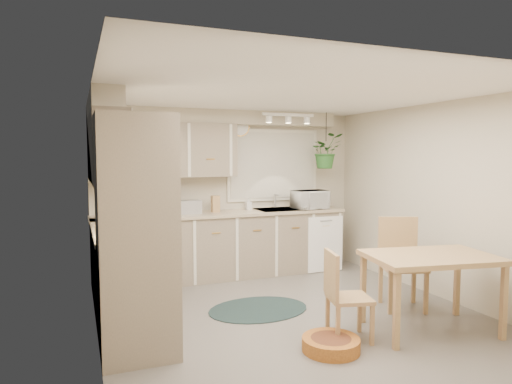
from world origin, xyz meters
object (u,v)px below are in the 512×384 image
Objects in this scene: dining_table at (430,293)px; braided_rug at (258,309)px; microwave at (310,198)px; chair_left at (350,296)px; chair_back at (403,264)px; pet_bed at (331,344)px.

braided_rug is (-1.36, 1.21, -0.38)m from dining_table.
braided_rug is at bearing -139.68° from microwave.
chair_left is 0.83× the size of chair_back.
chair_left is 1.19m from chair_back.
microwave is (-0.15, 1.96, 0.60)m from chair_back.
chair_back reaches higher than pet_bed.
microwave reaches higher than chair_back.
braided_rug is at bearing 1.64° from chair_back.
braided_rug is at bearing -141.90° from chair_left.
chair_left is 2.74m from microwave.
braided_rug is 1.28m from pet_bed.
pet_bed is (-1.16, -0.06, -0.33)m from dining_table.
chair_left is 1.64× the size of pet_bed.
microwave is (0.05, 2.60, 0.73)m from dining_table.
dining_table is 1.21m from pet_bed.
dining_table is at bearing 2.75° from pet_bed.
chair_left is 1.68× the size of microwave.
dining_table is 1.44× the size of chair_left.
dining_table is 2.42× the size of microwave.
braided_rug is at bearing 98.84° from pet_bed.
chair_left is at bearing -65.78° from braided_rug.
braided_rug is 2.23× the size of pet_bed.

